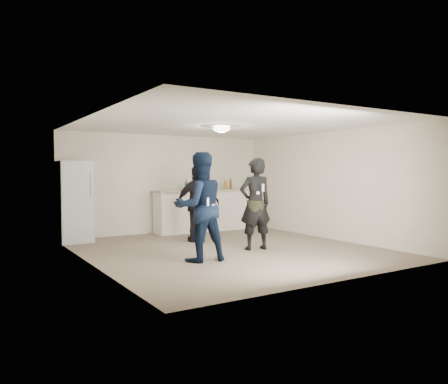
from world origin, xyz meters
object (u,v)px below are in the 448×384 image
counter (203,211)px  shaker (167,187)px  man (200,207)px  woman (255,204)px  spectator (198,204)px  fridge (74,202)px

counter → shaker: (-1.08, -0.09, 0.65)m
counter → shaker: shaker is taller
counter → man: 3.91m
counter → woman: (-0.45, -2.96, 0.39)m
woman → spectator: bearing=-61.8°
woman → spectator: size_ratio=1.08×
counter → woman: woman is taller
man → woman: bearing=-159.9°
shaker → man: (-0.86, -3.28, -0.22)m
woman → spectator: woman is taller
fridge → shaker: size_ratio=10.59×
counter → man: (-1.94, -3.37, 0.43)m
shaker → spectator: bearing=-85.0°
shaker → man: size_ratio=0.09×
counter → man: size_ratio=1.37×
spectator → counter: bearing=-106.9°
fridge → woman: (2.85, -2.89, 0.02)m
counter → fridge: size_ratio=1.44×
shaker → spectator: size_ratio=0.10×
shaker → woman: 2.95m
counter → fridge: (-3.30, -0.07, 0.38)m
shaker → man: bearing=-104.7°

